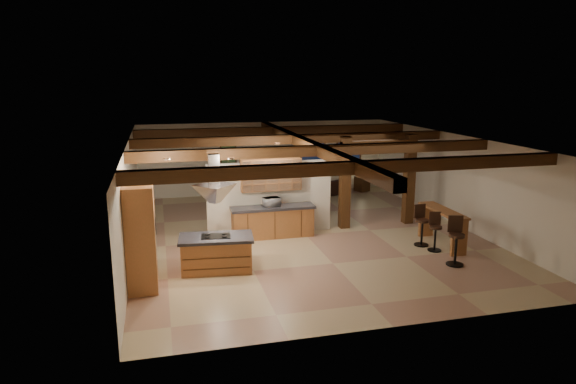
% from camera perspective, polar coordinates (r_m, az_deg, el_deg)
% --- Properties ---
extents(ground, '(12.00, 12.00, 0.00)m').
position_cam_1_polar(ground, '(15.55, 2.00, -4.82)').
color(ground, tan).
rests_on(ground, ground).
extents(room_walls, '(12.00, 12.00, 12.00)m').
position_cam_1_polar(room_walls, '(15.11, 2.05, 1.64)').
color(room_walls, beige).
rests_on(room_walls, ground).
extents(ceiling_beams, '(10.00, 12.00, 0.28)m').
position_cam_1_polar(ceiling_beams, '(14.95, 2.08, 5.32)').
color(ceiling_beams, '#351D0D').
rests_on(ceiling_beams, room_walls).
extents(timber_posts, '(2.50, 0.30, 2.90)m').
position_cam_1_polar(timber_posts, '(16.43, 9.97, 2.30)').
color(timber_posts, '#351D0D').
rests_on(timber_posts, ground).
extents(partition_wall, '(3.80, 0.18, 2.20)m').
position_cam_1_polar(partition_wall, '(15.48, -2.04, -0.66)').
color(partition_wall, beige).
rests_on(partition_wall, ground).
extents(pantry_cabinet, '(0.67, 1.60, 2.40)m').
position_cam_1_polar(pantry_cabinet, '(12.14, -16.01, -4.46)').
color(pantry_cabinet, '#A15934').
rests_on(pantry_cabinet, ground).
extents(back_counter, '(2.50, 0.66, 0.94)m').
position_cam_1_polar(back_counter, '(15.27, -1.71, -3.27)').
color(back_counter, '#A15934').
rests_on(back_counter, ground).
extents(upper_display_cabinet, '(1.80, 0.36, 0.95)m').
position_cam_1_polar(upper_display_cabinet, '(15.14, -1.91, 1.94)').
color(upper_display_cabinet, '#A15934').
rests_on(upper_display_cabinet, partition_wall).
extents(range_hood, '(1.10, 1.10, 1.40)m').
position_cam_1_polar(range_hood, '(12.41, -8.14, -0.92)').
color(range_hood, silver).
rests_on(range_hood, room_walls).
extents(back_windows, '(2.70, 0.07, 1.70)m').
position_cam_1_polar(back_windows, '(21.57, 4.78, 4.20)').
color(back_windows, '#351D0D').
rests_on(back_windows, room_walls).
extents(framed_art, '(0.65, 0.05, 0.85)m').
position_cam_1_polar(framed_art, '(20.55, -6.66, 4.30)').
color(framed_art, '#351D0D').
rests_on(framed_art, room_walls).
extents(recessed_cans, '(3.16, 2.46, 0.03)m').
position_cam_1_polar(recessed_cans, '(12.53, -6.61, 4.32)').
color(recessed_cans, silver).
rests_on(recessed_cans, room_walls).
extents(kitchen_island, '(1.89, 1.14, 0.89)m').
position_cam_1_polar(kitchen_island, '(12.79, -7.96, -6.74)').
color(kitchen_island, '#A15934').
rests_on(kitchen_island, ground).
extents(dining_table, '(2.25, 1.63, 0.71)m').
position_cam_1_polar(dining_table, '(17.97, 1.02, -1.21)').
color(dining_table, '#371C0D').
rests_on(dining_table, ground).
extents(sofa, '(2.19, 1.37, 0.60)m').
position_cam_1_polar(sofa, '(20.70, 3.89, 0.47)').
color(sofa, black).
rests_on(sofa, ground).
extents(microwave, '(0.51, 0.38, 0.26)m').
position_cam_1_polar(microwave, '(15.11, -1.83, -1.11)').
color(microwave, '#B6B6BA').
rests_on(microwave, back_counter).
extents(bar_counter, '(0.52, 1.99, 1.04)m').
position_cam_1_polar(bar_counter, '(15.08, 16.76, -3.14)').
color(bar_counter, '#A15934').
rests_on(bar_counter, ground).
extents(side_table, '(0.64, 0.64, 0.60)m').
position_cam_1_polar(side_table, '(21.61, 8.22, 0.90)').
color(side_table, '#351D0D').
rests_on(side_table, ground).
extents(table_lamp, '(0.25, 0.25, 0.30)m').
position_cam_1_polar(table_lamp, '(21.51, 8.26, 2.24)').
color(table_lamp, black).
rests_on(table_lamp, side_table).
extents(bar_stool_a, '(0.45, 0.47, 1.25)m').
position_cam_1_polar(bar_stool_a, '(13.67, 18.15, -5.16)').
color(bar_stool_a, black).
rests_on(bar_stool_a, ground).
extents(bar_stool_b, '(0.39, 0.40, 1.06)m').
position_cam_1_polar(bar_stool_b, '(14.63, 16.04, -4.24)').
color(bar_stool_b, black).
rests_on(bar_stool_b, ground).
extents(bar_stool_c, '(0.41, 0.41, 1.16)m').
position_cam_1_polar(bar_stool_c, '(14.97, 14.62, -3.57)').
color(bar_stool_c, black).
rests_on(bar_stool_c, ground).
extents(dining_chairs, '(1.83, 1.83, 1.11)m').
position_cam_1_polar(dining_chairs, '(17.92, 1.02, -0.56)').
color(dining_chairs, '#351D0D').
rests_on(dining_chairs, ground).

